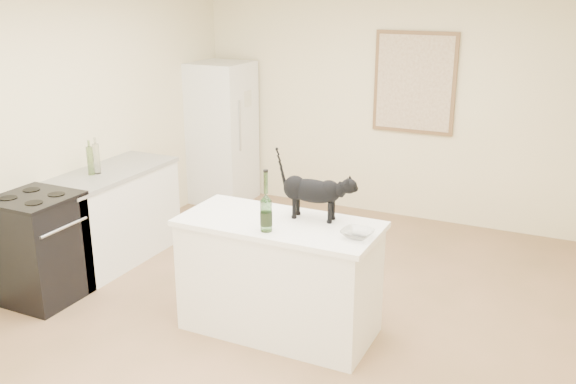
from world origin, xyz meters
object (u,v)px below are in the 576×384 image
Objects in this scene: wine_bottle at (266,204)px; glass_bowl at (357,234)px; stove at (39,249)px; fridge at (221,133)px; black_cat at (313,194)px.

glass_bowl is (0.63, 0.16, -0.17)m from wine_bottle.
fridge is (0.00, 2.95, 0.40)m from stove.
fridge is at bearing 126.65° from wine_bottle.
stove is 4.11× the size of glass_bowl.
fridge reaches higher than stove.
stove is 2.41m from black_cat.
black_cat is at bearing -46.76° from fridge.
wine_bottle reaches higher than black_cat.
fridge reaches higher than black_cat.
stove is 1.62× the size of black_cat.
wine_bottle is 0.67m from glass_bowl.
black_cat reaches higher than glass_bowl.
wine_bottle is at bearing -121.60° from black_cat.
glass_bowl is at bearing 14.39° from wine_bottle.
fridge reaches higher than glass_bowl.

